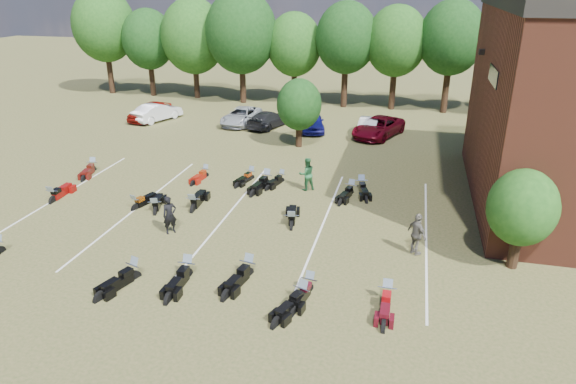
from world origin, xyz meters
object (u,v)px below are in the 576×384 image
(car_4, at_px, (312,121))
(person_black, at_px, (170,215))
(person_grey, at_px, (417,234))
(motorcycle_7, at_px, (53,202))
(person_green, at_px, (307,174))
(motorcycle_3, at_px, (248,276))
(motorcycle_0, at_px, (0,253))
(motorcycle_14, at_px, (94,171))
(car_0, at_px, (150,111))

(car_4, relative_size, person_black, 2.44)
(person_black, xyz_separation_m, person_grey, (11.44, 0.67, 0.04))
(person_black, distance_m, person_grey, 11.46)
(car_4, height_order, motorcycle_7, car_4)
(person_green, distance_m, motorcycle_7, 14.11)
(motorcycle_3, bearing_deg, motorcycle_0, -164.79)
(motorcycle_14, bearing_deg, motorcycle_7, -94.63)
(car_0, relative_size, motorcycle_7, 1.90)
(motorcycle_3, bearing_deg, person_green, 98.82)
(motorcycle_0, distance_m, motorcycle_7, 5.71)
(person_black, xyz_separation_m, motorcycle_14, (-8.62, 6.73, -0.93))
(motorcycle_3, xyz_separation_m, motorcycle_14, (-13.43, 9.59, 0.00))
(motorcycle_0, bearing_deg, car_4, 66.24)
(person_black, distance_m, motorcycle_0, 7.56)
(car_4, distance_m, person_green, 12.76)
(motorcycle_14, bearing_deg, car_4, 35.01)
(person_green, distance_m, motorcycle_3, 9.84)
(person_green, relative_size, person_grey, 1.00)
(person_black, bearing_deg, motorcycle_3, -75.98)
(motorcycle_3, distance_m, motorcycle_7, 13.59)
(car_4, distance_m, person_grey, 20.63)
(person_black, height_order, motorcycle_3, person_black)
(car_0, xyz_separation_m, motorcycle_14, (2.65, -12.70, -0.78))
(person_green, relative_size, motorcycle_0, 0.89)
(car_0, bearing_deg, person_green, -25.49)
(motorcycle_3, bearing_deg, motorcycle_7, 170.78)
(person_black, bearing_deg, person_grey, -41.89)
(car_4, xyz_separation_m, person_black, (-2.99, -19.49, 0.16))
(motorcycle_3, height_order, motorcycle_14, motorcycle_3)
(motorcycle_0, relative_size, motorcycle_7, 0.91)
(motorcycle_14, bearing_deg, person_black, -50.67)
(motorcycle_3, height_order, motorcycle_7, motorcycle_3)
(car_0, distance_m, motorcycle_7, 17.90)
(motorcycle_7, bearing_deg, car_0, -82.11)
(car_0, height_order, person_grey, person_grey)
(person_black, relative_size, motorcycle_7, 0.78)
(motorcycle_3, relative_size, motorcycle_14, 1.07)
(car_4, xyz_separation_m, motorcycle_3, (1.82, -22.35, -0.78))
(person_green, distance_m, person_grey, 8.83)
(car_0, height_order, motorcycle_0, car_0)
(car_4, xyz_separation_m, person_grey, (8.45, -18.82, 0.20))
(car_4, xyz_separation_m, person_green, (2.22, -12.56, 0.19))
(person_green, xyz_separation_m, motorcycle_14, (-13.83, -0.19, -0.97))
(motorcycle_0, bearing_deg, car_0, 100.20)
(person_grey, xyz_separation_m, motorcycle_14, (-20.06, 6.06, -0.97))
(motorcycle_0, bearing_deg, person_black, 27.87)
(person_grey, bearing_deg, motorcycle_0, 64.20)
(person_green, relative_size, motorcycle_7, 0.81)
(car_0, height_order, car_4, car_4)
(person_green, relative_size, motorcycle_3, 0.80)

